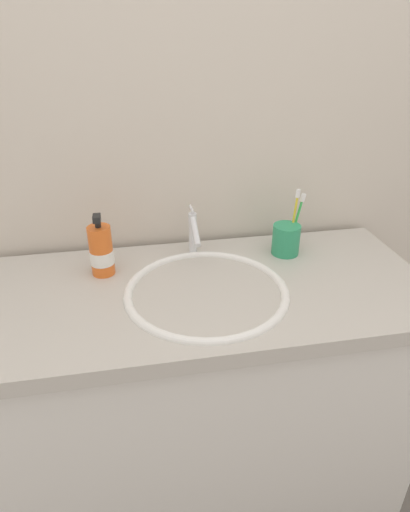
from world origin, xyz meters
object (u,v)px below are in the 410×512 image
at_px(faucet, 194,232).
at_px(toothbrush_green, 297,218).
at_px(toothbrush_yellow, 294,216).
at_px(toothbrush_cup, 286,240).
at_px(soap_dispenser, 101,251).

distance_m(faucet, toothbrush_green, 0.31).
bearing_deg(faucet, toothbrush_yellow, -3.49).
height_order(toothbrush_cup, toothbrush_yellow, toothbrush_yellow).
distance_m(faucet, soap_dispenser, 0.27).
relative_size(toothbrush_cup, toothbrush_yellow, 0.49).
bearing_deg(toothbrush_green, toothbrush_yellow, -176.46).
bearing_deg(toothbrush_cup, toothbrush_green, 30.15).
height_order(faucet, soap_dispenser, soap_dispenser).
relative_size(toothbrush_green, soap_dispenser, 0.97).
xyz_separation_m(toothbrush_yellow, toothbrush_green, (0.01, 0.00, -0.01)).
bearing_deg(soap_dispenser, toothbrush_yellow, 4.39).
xyz_separation_m(toothbrush_green, soap_dispenser, (-0.57, -0.04, -0.03)).
distance_m(toothbrush_yellow, toothbrush_green, 0.01).
bearing_deg(toothbrush_cup, soap_dispenser, -177.61).
height_order(toothbrush_green, soap_dispenser, same).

